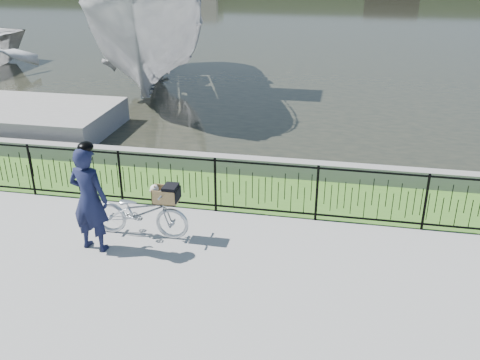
# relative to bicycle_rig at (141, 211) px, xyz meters

# --- Properties ---
(ground) EXTENTS (120.00, 120.00, 0.00)m
(ground) POSITION_rel_bicycle_rig_xyz_m (2.10, -0.40, -0.49)
(ground) COLOR gray
(ground) RESTS_ON ground
(grass_strip) EXTENTS (60.00, 2.00, 0.01)m
(grass_strip) POSITION_rel_bicycle_rig_xyz_m (2.10, 2.20, -0.48)
(grass_strip) COLOR #3F6F22
(grass_strip) RESTS_ON ground
(water) EXTENTS (120.00, 120.00, 0.00)m
(water) POSITION_rel_bicycle_rig_xyz_m (2.10, 32.60, -0.49)
(water) COLOR black
(water) RESTS_ON ground
(quay_wall) EXTENTS (60.00, 0.30, 0.40)m
(quay_wall) POSITION_rel_bicycle_rig_xyz_m (2.10, 3.20, -0.29)
(quay_wall) COLOR gray
(quay_wall) RESTS_ON ground
(fence) EXTENTS (14.00, 0.06, 1.15)m
(fence) POSITION_rel_bicycle_rig_xyz_m (2.10, 1.20, 0.09)
(fence) COLOR black
(fence) RESTS_ON ground
(bicycle_rig) EXTENTS (1.81, 0.63, 1.08)m
(bicycle_rig) POSITION_rel_bicycle_rig_xyz_m (0.00, 0.00, 0.00)
(bicycle_rig) COLOR #B5BBC2
(bicycle_rig) RESTS_ON ground
(cyclist) EXTENTS (0.76, 0.56, 2.00)m
(cyclist) POSITION_rel_bicycle_rig_xyz_m (-0.68, -0.60, 0.50)
(cyclist) COLOR black
(cyclist) RESTS_ON ground
(boat_near) EXTENTS (6.57, 11.11, 5.83)m
(boat_near) POSITION_rel_bicycle_rig_xyz_m (-3.39, 10.41, 1.63)
(boat_near) COLOR #AFAFAF
(boat_near) RESTS_ON water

